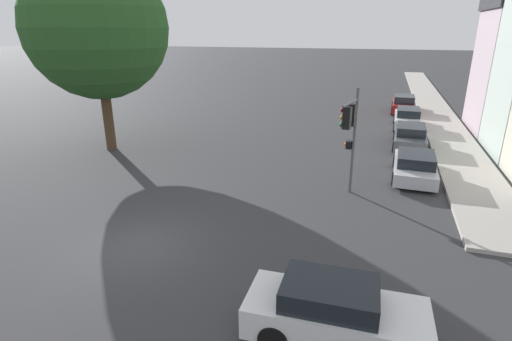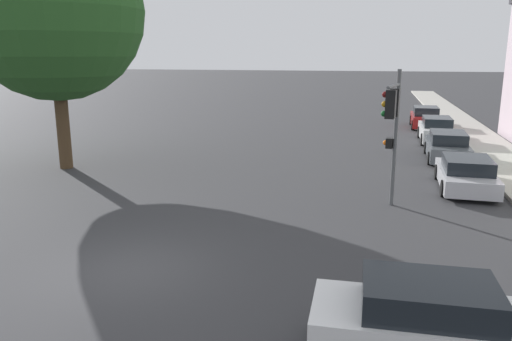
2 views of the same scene
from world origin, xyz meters
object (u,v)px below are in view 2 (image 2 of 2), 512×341
Objects in this scene: street_tree at (53,10)px; parked_car_1 at (447,147)px; traffic_signal at (392,116)px; crossing_car_0 at (435,326)px; parked_car_2 at (436,130)px; parked_car_0 at (466,174)px; parked_car_3 at (425,118)px.

street_tree is 19.56m from parked_car_1.
traffic_signal is 9.17m from crossing_car_0.
traffic_signal is 15.00m from parked_car_2.
parked_car_0 is (17.48, 0.23, -6.43)m from street_tree.
street_tree is 25.48m from parked_car_3.
crossing_car_0 is 23.41m from parked_car_2.
parked_car_2 is (0.06, 11.05, 0.11)m from parked_car_0.
crossing_car_0 is 12.46m from parked_car_0.
crossing_car_0 is 29.54m from parked_car_3.
traffic_signal reaches higher than parked_car_2.
street_tree is 18.63m from parked_car_0.
parked_car_0 is (2.44, 12.22, -0.10)m from crossing_car_0.
street_tree is 2.46× the size of parked_car_0.
crossing_car_0 is at bearing 174.66° from parked_car_2.
crossing_car_0 is (15.04, -11.99, -6.33)m from street_tree.
traffic_signal is at bearing 168.69° from parked_car_2.
traffic_signal is 1.02× the size of parked_car_2.
parked_car_0 is at bearing -178.45° from parked_car_1.
parked_car_1 is (17.50, 5.98, -6.37)m from street_tree.
crossing_car_0 is 0.95× the size of parked_car_0.
traffic_signal is 1.10× the size of crossing_car_0.
street_tree is at bearing 136.09° from parked_car_3.
traffic_signal is 1.03× the size of parked_car_3.
street_tree is 2.36× the size of parked_car_1.
parked_car_2 is 6.16m from parked_car_3.
parked_car_1 is at bearing 80.81° from crossing_car_0.
street_tree reaches higher than crossing_car_0.
parked_car_2 is (0.04, 5.31, 0.05)m from parked_car_1.
crossing_car_0 is at bearing -38.55° from street_tree.
parked_car_3 is at bearing 83.91° from crossing_car_0.
street_tree reaches higher than parked_car_2.
parked_car_0 is 5.74m from parked_car_1.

